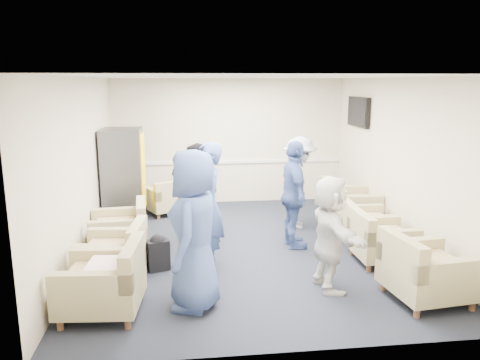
{
  "coord_description": "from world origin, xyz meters",
  "views": [
    {
      "loc": [
        -0.97,
        -7.1,
        2.63
      ],
      "look_at": [
        -0.09,
        0.2,
        1.08
      ],
      "focal_mm": 35.0,
      "sensor_mm": 36.0,
      "label": 1
    }
  ],
  "objects": [
    {
      "name": "floor",
      "position": [
        0.0,
        0.0,
        0.0
      ],
      "size": [
        6.0,
        6.0,
        0.0
      ],
      "primitive_type": "plane",
      "color": "black",
      "rests_on": "ground"
    },
    {
      "name": "ceiling",
      "position": [
        0.0,
        0.0,
        2.7
      ],
      "size": [
        6.0,
        6.0,
        0.0
      ],
      "primitive_type": "plane",
      "rotation": [
        3.14,
        0.0,
        0.0
      ],
      "color": "silver",
      "rests_on": "back_wall"
    },
    {
      "name": "back_wall",
      "position": [
        0.0,
        3.0,
        1.35
      ],
      "size": [
        5.0,
        0.02,
        2.7
      ],
      "primitive_type": "cube",
      "color": "beige",
      "rests_on": "floor"
    },
    {
      "name": "front_wall",
      "position": [
        0.0,
        -3.0,
        1.35
      ],
      "size": [
        5.0,
        0.02,
        2.7
      ],
      "primitive_type": "cube",
      "color": "beige",
      "rests_on": "floor"
    },
    {
      "name": "left_wall",
      "position": [
        -2.5,
        0.0,
        1.35
      ],
      "size": [
        0.02,
        6.0,
        2.7
      ],
      "primitive_type": "cube",
      "color": "beige",
      "rests_on": "floor"
    },
    {
      "name": "right_wall",
      "position": [
        2.5,
        0.0,
        1.35
      ],
      "size": [
        0.02,
        6.0,
        2.7
      ],
      "primitive_type": "cube",
      "color": "beige",
      "rests_on": "floor"
    },
    {
      "name": "chair_rail",
      "position": [
        0.0,
        2.98,
        0.9
      ],
      "size": [
        4.98,
        0.04,
        0.06
      ],
      "primitive_type": "cube",
      "color": "silver",
      "rests_on": "back_wall"
    },
    {
      "name": "tv",
      "position": [
        2.44,
        1.8,
        2.05
      ],
      "size": [
        0.1,
        1.0,
        0.58
      ],
      "color": "black",
      "rests_on": "right_wall"
    },
    {
      "name": "armchair_left_near",
      "position": [
        -1.89,
        -1.96,
        0.36
      ],
      "size": [
        0.97,
        0.97,
        0.72
      ],
      "rotation": [
        0.0,
        0.0,
        -1.65
      ],
      "color": "tan",
      "rests_on": "floor"
    },
    {
      "name": "armchair_left_mid",
      "position": [
        -1.91,
        -0.97,
        0.33
      ],
      "size": [
        0.9,
        0.9,
        0.66
      ],
      "rotation": [
        0.0,
        0.0,
        -1.67
      ],
      "color": "tan",
      "rests_on": "floor"
    },
    {
      "name": "armchair_left_far",
      "position": [
        -1.96,
        0.08,
        0.34
      ],
      "size": [
        0.91,
        0.91,
        0.68
      ],
      "rotation": [
        0.0,
        0.0,
        -1.48
      ],
      "color": "tan",
      "rests_on": "floor"
    },
    {
      "name": "armchair_right_near",
      "position": [
        1.87,
        -2.09,
        0.36
      ],
      "size": [
        1.0,
        1.0,
        0.72
      ],
      "rotation": [
        0.0,
        0.0,
        1.69
      ],
      "color": "tan",
      "rests_on": "floor"
    },
    {
      "name": "armchair_right_midnear",
      "position": [
        1.85,
        -0.82,
        0.33
      ],
      "size": [
        0.82,
        0.82,
        0.65
      ],
      "rotation": [
        0.0,
        0.0,
        1.58
      ],
      "color": "tan",
      "rests_on": "floor"
    },
    {
      "name": "armchair_right_midfar",
      "position": [
        1.91,
        -0.04,
        0.32
      ],
      "size": [
        0.83,
        0.83,
        0.63
      ],
      "rotation": [
        0.0,
        0.0,
        1.52
      ],
      "color": "tan",
      "rests_on": "floor"
    },
    {
      "name": "armchair_right_far",
      "position": [
        1.98,
        0.94,
        0.37
      ],
      "size": [
        0.97,
        0.97,
        0.74
      ],
      "rotation": [
        0.0,
        0.0,
        1.52
      ],
      "color": "tan",
      "rests_on": "floor"
    },
    {
      "name": "armchair_corner",
      "position": [
        -1.34,
        2.18,
        0.3
      ],
      "size": [
        1.01,
        1.01,
        0.6
      ],
      "rotation": [
        0.0,
        0.0,
        3.6
      ],
      "color": "tan",
      "rests_on": "floor"
    },
    {
      "name": "vending_machine",
      "position": [
        -2.09,
        1.58,
        0.9
      ],
      "size": [
        0.73,
        0.85,
        1.79
      ],
      "color": "#505159",
      "rests_on": "floor"
    },
    {
      "name": "backpack",
      "position": [
        -1.38,
        -0.73,
        0.27
      ],
      "size": [
        0.36,
        0.3,
        0.52
      ],
      "rotation": [
        0.0,
        0.0,
        0.31
      ],
      "color": "black",
      "rests_on": "floor"
    },
    {
      "name": "pillow",
      "position": [
        -1.91,
        -1.95,
        0.54
      ],
      "size": [
        0.41,
        0.52,
        0.14
      ],
      "primitive_type": "cube",
      "rotation": [
        0.0,
        0.0,
        -1.66
      ],
      "color": "white",
      "rests_on": "armchair_left_near"
    },
    {
      "name": "person_front_left",
      "position": [
        -0.88,
        -1.9,
        0.95
      ],
      "size": [
        0.8,
        1.04,
        1.89
      ],
      "primitive_type": "imported",
      "rotation": [
        0.0,
        0.0,
        -1.81
      ],
      "color": "#3C5290",
      "rests_on": "floor"
    },
    {
      "name": "person_mid_left",
      "position": [
        -0.65,
        -0.74,
        0.91
      ],
      "size": [
        0.44,
        0.67,
        1.82
      ],
      "primitive_type": "imported",
      "rotation": [
        0.0,
        0.0,
        -1.58
      ],
      "color": "#3C5290",
      "rests_on": "floor"
    },
    {
      "name": "person_back_left",
      "position": [
        -0.75,
        0.34,
        0.83
      ],
      "size": [
        0.97,
        1.02,
        1.66
      ],
      "primitive_type": "imported",
      "rotation": [
        0.0,
        0.0,
        -0.99
      ],
      "color": "black",
      "rests_on": "floor"
    },
    {
      "name": "person_back_right",
      "position": [
        1.08,
        0.99,
        0.84
      ],
      "size": [
        0.85,
        1.19,
        1.67
      ],
      "primitive_type": "imported",
      "rotation": [
        0.0,
        0.0,
        1.34
      ],
      "color": "beige",
      "rests_on": "floor"
    },
    {
      "name": "person_mid_right",
      "position": [
        0.74,
        -0.04,
        0.87
      ],
      "size": [
        0.45,
        1.03,
        1.73
      ],
      "primitive_type": "imported",
      "rotation": [
        0.0,
        0.0,
        1.6
      ],
      "color": "#3C5290",
      "rests_on": "floor"
    },
    {
      "name": "person_front_right",
      "position": [
        0.84,
        -1.61,
        0.75
      ],
      "size": [
        0.51,
        1.41,
        1.49
      ],
      "primitive_type": "imported",
      "rotation": [
        0.0,
        0.0,
        1.62
      ],
      "color": "silver",
      "rests_on": "floor"
    }
  ]
}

